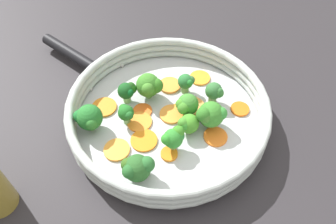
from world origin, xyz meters
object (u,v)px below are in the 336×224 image
object	(u,v)px
broccoli_floret_1	(174,138)
broccoli_floret_9	(187,105)
broccoli_floret_0	(186,82)
broccoli_floret_2	(126,113)
carrot_slice_6	(200,78)
broccoli_floret_8	(128,91)
carrot_slice_2	(139,122)
carrot_slice_4	(172,115)
carrot_slice_3	(240,109)
carrot_slice_7	(215,137)
carrot_slice_10	(143,111)
skillet	(168,119)
carrot_slice_0	(192,106)
carrot_slice_5	(104,107)
broccoli_floret_10	(215,92)
carrot_slice_8	(117,150)
broccoli_floret_3	(149,86)
carrot_slice_1	(144,140)
carrot_slice_12	(170,85)
carrot_slice_11	(178,110)
broccoli_floret_7	(210,115)
broccoli_floret_6	(137,168)
broccoli_floret_5	(188,124)
broccoli_floret_4	(89,118)
carrot_slice_9	(169,154)

from	to	relation	value
broccoli_floret_1	broccoli_floret_9	xyz separation A→B (m)	(0.05, -0.06, -0.00)
broccoli_floret_0	broccoli_floret_2	size ratio (longest dim) A/B	1.02
carrot_slice_6	broccoli_floret_8	bearing A→B (deg)	77.45
carrot_slice_2	carrot_slice_4	distance (m)	0.06
carrot_slice_3	broccoli_floret_0	size ratio (longest dim) A/B	0.82
carrot_slice_7	carrot_slice_10	world-z (taller)	same
carrot_slice_7	broccoli_floret_0	xyz separation A→B (m)	(0.12, -0.02, 0.02)
skillet	broccoli_floret_8	distance (m)	0.09
carrot_slice_0	carrot_slice_5	bearing A→B (deg)	54.91
broccoli_floret_10	carrot_slice_7	bearing A→B (deg)	142.26
skillet	carrot_slice_8	bearing A→B (deg)	94.41
carrot_slice_0	broccoli_floret_3	xyz separation A→B (m)	(0.07, 0.05, 0.03)
broccoli_floret_2	broccoli_floret_9	size ratio (longest dim) A/B	0.89
carrot_slice_8	broccoli_floret_3	bearing A→B (deg)	-58.32
carrot_slice_1	carrot_slice_0	bearing A→B (deg)	-83.96
carrot_slice_12	broccoli_floret_9	xyz separation A→B (m)	(-0.08, 0.02, 0.03)
carrot_slice_11	broccoli_floret_9	xyz separation A→B (m)	(-0.02, -0.01, 0.03)
carrot_slice_6	broccoli_floret_3	size ratio (longest dim) A/B	0.78
carrot_slice_2	broccoli_floret_1	size ratio (longest dim) A/B	0.95
carrot_slice_5	carrot_slice_10	distance (m)	0.07
carrot_slice_10	broccoli_floret_3	size ratio (longest dim) A/B	0.67
broccoli_floret_2	broccoli_floret_7	size ratio (longest dim) A/B	0.77
broccoli_floret_1	broccoli_floret_6	world-z (taller)	same
broccoli_floret_6	broccoli_floret_9	size ratio (longest dim) A/B	1.11
broccoli_floret_2	carrot_slice_1	bearing A→B (deg)	-177.88
broccoli_floret_6	broccoli_floret_5	bearing A→B (deg)	-78.42
carrot_slice_1	carrot_slice_11	distance (m)	0.09
skillet	carrot_slice_3	xyz separation A→B (m)	(-0.07, -0.12, 0.01)
carrot_slice_4	broccoli_floret_9	world-z (taller)	broccoli_floret_9
broccoli_floret_2	carrot_slice_3	bearing A→B (deg)	-117.68
carrot_slice_2	carrot_slice_12	size ratio (longest dim) A/B	1.07
carrot_slice_3	broccoli_floret_5	distance (m)	0.12
carrot_slice_6	carrot_slice_10	size ratio (longest dim) A/B	1.17
carrot_slice_5	carrot_slice_8	distance (m)	0.10
carrot_slice_11	carrot_slice_8	bearing A→B (deg)	93.62
broccoli_floret_4	broccoli_floret_6	distance (m)	0.13
broccoli_floret_0	broccoli_floret_5	bearing A→B (deg)	143.95
carrot_slice_12	broccoli_floret_10	size ratio (longest dim) A/B	0.93
carrot_slice_8	broccoli_floret_5	size ratio (longest dim) A/B	1.13
carrot_slice_5	carrot_slice_9	bearing A→B (deg)	-165.96
broccoli_floret_2	broccoli_floret_5	size ratio (longest dim) A/B	1.05
broccoli_floret_2	broccoli_floret_10	size ratio (longest dim) A/B	0.91
broccoli_floret_5	broccoli_floret_10	size ratio (longest dim) A/B	0.86
carrot_slice_4	broccoli_floret_10	bearing A→B (deg)	-102.16
broccoli_floret_3	broccoli_floret_10	bearing A→B (deg)	-131.52
carrot_slice_1	broccoli_floret_6	size ratio (longest dim) A/B	0.89
broccoli_floret_0	broccoli_floret_6	xyz separation A→B (m)	(-0.11, 0.18, 0.00)
carrot_slice_11	carrot_slice_10	bearing A→B (deg)	54.63
carrot_slice_8	broccoli_floret_9	xyz separation A→B (m)	(-0.01, -0.15, 0.03)
broccoli_floret_2	broccoli_floret_7	bearing A→B (deg)	-129.37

